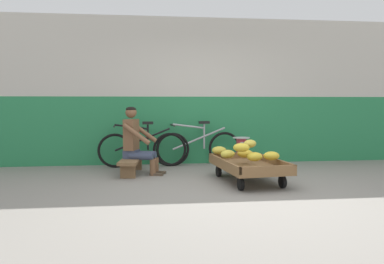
% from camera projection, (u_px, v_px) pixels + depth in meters
% --- Properties ---
extents(ground_plane, '(80.00, 80.00, 0.00)m').
position_uv_depth(ground_plane, '(224.00, 192.00, 5.14)').
color(ground_plane, gray).
extents(back_wall, '(16.00, 0.30, 2.86)m').
position_uv_depth(back_wall, '(198.00, 92.00, 7.61)').
color(back_wall, '#287F4C').
rests_on(back_wall, ground).
extents(banana_cart, '(1.01, 1.53, 0.36)m').
position_uv_depth(banana_cart, '(248.00, 166.00, 5.79)').
color(banana_cart, brown).
rests_on(banana_cart, ground).
extents(banana_pile, '(0.91, 1.03, 0.26)m').
position_uv_depth(banana_pile, '(244.00, 152.00, 5.81)').
color(banana_pile, gold).
rests_on(banana_pile, banana_cart).
extents(low_bench, '(0.42, 1.13, 0.27)m').
position_uv_depth(low_bench, '(132.00, 162.00, 6.47)').
color(low_bench, brown).
rests_on(low_bench, ground).
extents(vendor_seated, '(0.73, 0.59, 1.14)m').
position_uv_depth(vendor_seated, '(136.00, 141.00, 6.42)').
color(vendor_seated, brown).
rests_on(vendor_seated, ground).
extents(plastic_crate, '(0.36, 0.28, 0.30)m').
position_uv_depth(plastic_crate, '(241.00, 162.00, 6.80)').
color(plastic_crate, '#19847F').
rests_on(plastic_crate, ground).
extents(weighing_scale, '(0.30, 0.30, 0.29)m').
position_uv_depth(weighing_scale, '(241.00, 145.00, 6.77)').
color(weighing_scale, '#28282D').
rests_on(weighing_scale, plastic_crate).
extents(bicycle_near_left, '(1.66, 0.48, 0.86)m').
position_uv_depth(bicycle_near_left, '(142.00, 148.00, 7.12)').
color(bicycle_near_left, black).
rests_on(bicycle_near_left, ground).
extents(bicycle_far_left, '(1.66, 0.48, 0.86)m').
position_uv_depth(bicycle_far_left, '(199.00, 147.00, 7.32)').
color(bicycle_far_left, black).
rests_on(bicycle_far_left, ground).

